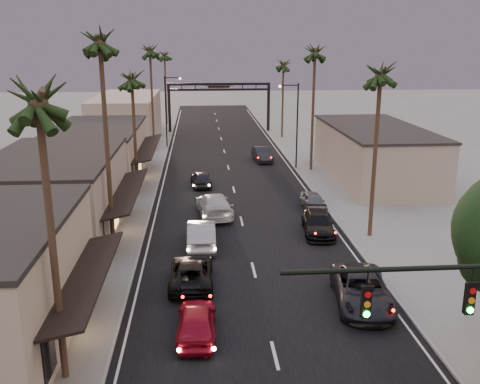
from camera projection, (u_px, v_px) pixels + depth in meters
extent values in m
plane|color=slate|center=(232.00, 182.00, 51.84)|extent=(200.00, 200.00, 0.00)
cube|color=black|center=(229.00, 170.00, 56.64)|extent=(14.00, 120.00, 0.02)
cube|color=slate|center=(145.00, 157.00, 62.64)|extent=(5.00, 92.00, 0.12)
cube|color=slate|center=(305.00, 155.00, 64.05)|extent=(5.00, 92.00, 0.12)
cube|color=#A39482|center=(56.00, 197.00, 36.70)|extent=(8.00, 14.00, 5.50)
cube|color=tan|center=(98.00, 154.00, 52.12)|extent=(8.00, 16.00, 5.00)
cube|color=#A39482|center=(127.00, 117.00, 74.07)|extent=(8.00, 20.00, 6.00)
cube|color=#A39482|center=(374.00, 154.00, 52.20)|extent=(8.00, 18.00, 5.00)
cylinder|color=black|center=(421.00, 268.00, 15.75)|extent=(8.40, 0.16, 0.16)
cube|color=black|center=(366.00, 303.00, 15.92)|extent=(0.28, 0.22, 1.00)
cube|color=black|center=(469.00, 299.00, 16.15)|extent=(0.28, 0.22, 1.00)
cube|color=black|center=(169.00, 109.00, 79.15)|extent=(0.40, 0.40, 7.00)
cube|color=black|center=(268.00, 108.00, 80.24)|extent=(0.40, 0.40, 7.00)
cube|color=black|center=(219.00, 84.00, 78.72)|extent=(15.20, 0.35, 0.35)
cube|color=black|center=(219.00, 90.00, 78.94)|extent=(15.20, 0.30, 0.30)
cube|color=beige|center=(219.00, 87.00, 78.81)|extent=(4.20, 0.12, 1.00)
cylinder|color=black|center=(297.00, 127.00, 55.96)|extent=(0.16, 0.16, 9.00)
cylinder|color=black|center=(289.00, 85.00, 54.72)|extent=(2.00, 0.12, 0.12)
sphere|color=#FFD899|center=(280.00, 86.00, 54.68)|extent=(0.30, 0.30, 0.30)
cylinder|color=black|center=(166.00, 112.00, 67.37)|extent=(0.16, 0.16, 9.00)
cylinder|color=black|center=(173.00, 78.00, 66.29)|extent=(2.00, 0.12, 0.12)
sphere|color=#FFD899|center=(180.00, 78.00, 66.38)|extent=(0.30, 0.30, 0.30)
cylinder|color=#38281C|center=(53.00, 251.00, 19.96)|extent=(0.28, 0.28, 11.00)
sphere|color=black|center=(36.00, 85.00, 18.31)|extent=(3.20, 3.20, 3.20)
cylinder|color=#38281C|center=(107.00, 155.00, 32.17)|extent=(0.28, 0.28, 13.00)
sphere|color=black|center=(99.00, 32.00, 30.25)|extent=(3.20, 3.20, 3.20)
cylinder|color=#38281C|center=(135.00, 139.00, 46.01)|extent=(0.28, 0.28, 10.00)
sphere|color=black|center=(131.00, 73.00, 44.50)|extent=(3.20, 3.20, 3.20)
cylinder|color=#38281C|center=(152.00, 103.00, 63.98)|extent=(0.28, 0.28, 12.00)
sphere|color=black|center=(150.00, 46.00, 62.20)|extent=(3.20, 3.20, 3.20)
cylinder|color=#38281C|center=(375.00, 159.00, 35.63)|extent=(0.28, 0.28, 11.00)
sphere|color=black|center=(381.00, 66.00, 33.98)|extent=(3.20, 3.20, 3.20)
cylinder|color=#38281C|center=(313.00, 114.00, 54.70)|extent=(0.28, 0.28, 12.00)
sphere|color=black|center=(315.00, 47.00, 52.91)|extent=(3.20, 3.20, 3.20)
cylinder|color=#38281C|center=(283.00, 102.00, 74.17)|extent=(0.28, 0.28, 10.00)
sphere|color=black|center=(284.00, 61.00, 72.65)|extent=(3.20, 3.20, 3.20)
cylinder|color=#38281C|center=(166.00, 91.00, 86.22)|extent=(0.28, 0.28, 11.00)
sphere|color=black|center=(164.00, 52.00, 84.57)|extent=(3.20, 3.20, 3.20)
imported|color=maroon|center=(196.00, 321.00, 24.40)|extent=(1.90, 4.46, 1.50)
imported|color=black|center=(191.00, 272.00, 29.67)|extent=(2.44, 5.16, 1.42)
imported|color=gray|center=(201.00, 234.00, 35.19)|extent=(1.83, 5.20, 1.71)
imported|color=#B4B4B4|center=(214.00, 205.00, 41.49)|extent=(3.07, 6.18, 1.73)
imported|color=black|center=(201.00, 179.00, 49.96)|extent=(2.19, 4.43, 1.45)
imported|color=black|center=(362.00, 290.00, 27.33)|extent=(3.43, 6.18, 1.64)
imported|color=black|center=(318.00, 224.00, 37.56)|extent=(2.57, 5.25, 1.47)
imported|color=#57575D|center=(313.00, 202.00, 42.92)|extent=(1.76, 4.10, 1.38)
imported|color=black|center=(262.00, 154.00, 60.63)|extent=(2.10, 4.91, 1.57)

